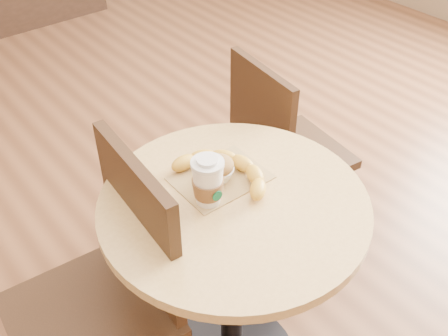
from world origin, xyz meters
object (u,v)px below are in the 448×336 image
Objects in this scene: chair_left at (109,295)px; muffin at (219,168)px; coffee_cup at (208,183)px; chair_right at (282,150)px; banana at (225,173)px; cafe_table at (233,258)px.

chair_left reaches higher than muffin.
coffee_cup is 1.72× the size of muffin.
chair_left is at bearing 111.19° from chair_right.
muffin is at bearing 87.70° from chair_left.
banana is at bearing -39.52° from muffin.
banana is (0.09, 0.04, -0.04)m from coffee_cup.
coffee_cup is 0.48× the size of banana.
muffin is (0.35, -0.04, 0.29)m from chair_left.
chair_left is 6.65× the size of coffee_cup.
coffee_cup is at bearing 125.03° from chair_right.
chair_right is 0.64m from banana.
coffee_cup is 0.09m from muffin.
cafe_table is 0.82× the size of chair_left.
muffin is at bearing 75.90° from cafe_table.
chair_right is at bearing 11.28° from banana.
chair_left is at bearing 158.05° from cafe_table.
coffee_cup is (-0.05, 0.04, 0.28)m from cafe_table.
chair_right reaches higher than muffin.
chair_left is at bearing 154.44° from banana.
chair_left reaches higher than chair_right.
cafe_table is 9.42× the size of muffin.
banana is (0.36, -0.05, 0.27)m from chair_left.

